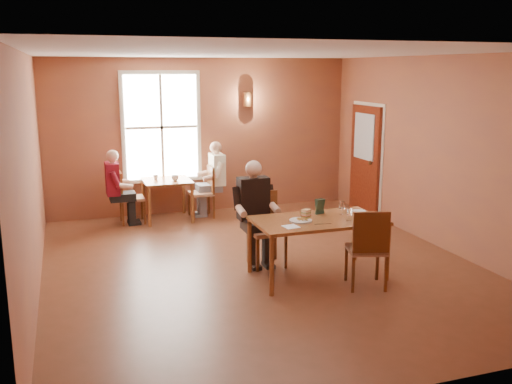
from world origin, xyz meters
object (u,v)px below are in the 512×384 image
object	(u,v)px
chair_empty	(366,247)
diner_white	(202,181)
chair_diner_white	(201,192)
chair_diner_main	(267,230)
diner_main	(267,217)
diner_maroon	(130,187)
chair_diner_maroon	(132,197)
second_table	(167,200)
main_table	(317,248)

from	to	relation	value
chair_empty	diner_white	size ratio (longest dim) A/B	0.76
chair_empty	chair_diner_white	world-z (taller)	chair_empty
chair_diner_main	chair_diner_white	xyz separation A→B (m)	(-0.26, 2.99, -0.04)
chair_empty	chair_diner_main	bearing A→B (deg)	144.43
diner_main	diner_maroon	distance (m)	3.41
chair_diner_main	chair_diner_maroon	xyz separation A→B (m)	(-1.56, 2.99, -0.05)
chair_diner_main	chair_diner_maroon	size ratio (longest dim) A/B	1.09
diner_main	chair_empty	distance (m)	1.50
chair_diner_main	diner_main	size ratio (longest dim) A/B	0.73
second_table	diner_main	bearing A→B (deg)	-73.30
diner_main	chair_diner_white	bearing A→B (deg)	-85.14
chair_empty	second_table	size ratio (longest dim) A/B	1.22
diner_main	second_table	bearing A→B (deg)	-73.30
main_table	chair_diner_main	distance (m)	0.83
chair_diner_main	diner_white	size ratio (longest dim) A/B	0.77
main_table	chair_diner_white	distance (m)	3.72
chair_diner_main	chair_diner_white	size ratio (longest dim) A/B	1.08
diner_main	diner_maroon	bearing A→B (deg)	-62.30
chair_diner_main	second_table	xyz separation A→B (m)	(-0.91, 2.99, -0.15)
diner_maroon	chair_diner_maroon	bearing A→B (deg)	90.00
chair_diner_main	diner_main	xyz separation A→B (m)	(-0.00, -0.03, 0.19)
diner_main	diner_white	xyz separation A→B (m)	(-0.23, 3.02, -0.03)
main_table	chair_empty	bearing A→B (deg)	-49.69
main_table	chair_diner_main	size ratio (longest dim) A/B	1.63
diner_main	chair_diner_maroon	xyz separation A→B (m)	(-1.56, 3.02, -0.24)
chair_diner_white	diner_white	distance (m)	0.21
chair_diner_white	chair_diner_maroon	distance (m)	1.30
diner_maroon	second_table	bearing A→B (deg)	90.00
chair_diner_main	main_table	bearing A→B (deg)	127.57
second_table	chair_diner_maroon	xyz separation A→B (m)	(-0.65, 0.00, 0.10)
diner_main	chair_diner_maroon	distance (m)	3.41
second_table	diner_white	xyz separation A→B (m)	(0.68, 0.00, 0.31)
chair_diner_main	diner_white	world-z (taller)	diner_white
second_table	diner_maroon	world-z (taller)	diner_maroon
diner_main	chair_empty	size ratio (longest dim) A/B	1.37
chair_diner_maroon	main_table	bearing A→B (deg)	29.46
chair_diner_main	diner_maroon	xyz separation A→B (m)	(-1.59, 2.99, 0.14)
main_table	diner_white	size ratio (longest dim) A/B	1.25
chair_empty	diner_maroon	size ratio (longest dim) A/B	0.79
chair_empty	diner_white	xyz separation A→B (m)	(-1.18, 4.17, 0.16)
chair_diner_main	diner_maroon	bearing A→B (deg)	-62.06
chair_empty	second_table	bearing A→B (deg)	129.59
second_table	diner_maroon	xyz separation A→B (m)	(-0.68, 0.00, 0.29)
chair_diner_maroon	diner_maroon	world-z (taller)	diner_maroon
chair_diner_maroon	diner_maroon	xyz separation A→B (m)	(-0.03, 0.00, 0.19)
main_table	chair_diner_maroon	size ratio (longest dim) A/B	1.79
second_table	diner_maroon	size ratio (longest dim) A/B	0.65
chair_empty	diner_maroon	distance (m)	4.88
chair_diner_white	chair_diner_maroon	size ratio (longest dim) A/B	1.01
chair_diner_maroon	diner_white	bearing A→B (deg)	90.00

